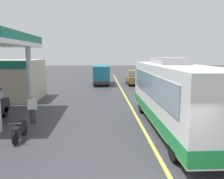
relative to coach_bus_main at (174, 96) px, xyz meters
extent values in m
plane|color=#38383D|center=(-1.61, 13.11, -1.72)|extent=(120.00, 120.00, 0.00)
cube|color=#D8CC4C|center=(-1.61, 8.11, -1.72)|extent=(0.16, 50.00, 0.01)
cube|color=white|center=(0.00, 0.01, 0.16)|extent=(2.50, 11.00, 2.90)
cube|color=#1E8C3F|center=(0.00, 0.01, -0.94)|extent=(2.54, 11.04, 0.56)
cube|color=#8C9EAD|center=(-1.27, 0.01, 0.61)|extent=(0.06, 9.35, 1.10)
cube|color=#8C9EAD|center=(1.27, 0.01, 0.61)|extent=(0.06, 9.35, 1.10)
cube|color=#B2B2B7|center=(0.00, 1.01, 1.79)|extent=(1.60, 2.80, 0.36)
cylinder|color=black|center=(-1.10, -3.89, -1.22)|extent=(0.30, 1.00, 1.00)
cylinder|color=black|center=(-1.10, 3.31, -1.22)|extent=(0.30, 1.00, 1.00)
cylinder|color=black|center=(1.10, 3.31, -1.22)|extent=(0.30, 1.00, 1.00)
cylinder|color=silver|center=(-8.98, 5.12, 0.58)|extent=(0.36, 0.36, 4.60)
cylinder|color=black|center=(-9.82, 2.57, -1.40)|extent=(0.20, 0.64, 0.64)
cube|color=teal|center=(-3.85, 18.61, -0.33)|extent=(2.00, 6.00, 2.10)
cube|color=#8C9EAD|center=(-3.85, 18.61, 0.07)|extent=(2.04, 5.10, 0.80)
cube|color=#2D2D33|center=(-3.85, 15.56, -1.18)|extent=(1.90, 0.16, 0.36)
cylinder|color=black|center=(-4.73, 16.61, -1.34)|extent=(0.22, 0.76, 0.76)
cylinder|color=black|center=(-2.97, 16.61, -1.34)|extent=(0.22, 0.76, 0.76)
cylinder|color=black|center=(-4.73, 20.61, -1.34)|extent=(0.22, 0.76, 0.76)
cylinder|color=black|center=(-2.97, 20.61, -1.34)|extent=(0.22, 0.76, 0.76)
cylinder|color=black|center=(-7.49, -2.06, -1.42)|extent=(0.10, 0.60, 0.60)
cylinder|color=black|center=(-7.49, -0.86, -1.42)|extent=(0.10, 0.60, 0.60)
cube|color=black|center=(-7.49, -1.46, -1.22)|extent=(0.20, 1.30, 0.36)
cube|color=black|center=(-7.49, -1.31, -1.00)|extent=(0.24, 0.60, 0.12)
cylinder|color=#2D2D33|center=(-7.49, -2.01, -0.82)|extent=(0.55, 0.04, 0.04)
cylinder|color=#33333F|center=(-7.75, 1.05, -1.31)|extent=(0.14, 0.14, 0.82)
cylinder|color=#33333F|center=(-7.57, 1.05, -1.31)|extent=(0.14, 0.14, 0.82)
cube|color=silver|center=(-7.66, 1.05, -0.60)|extent=(0.36, 0.22, 0.60)
sphere|color=tan|center=(-7.66, 1.05, -0.17)|extent=(0.22, 0.22, 0.22)
cylinder|color=silver|center=(-7.89, 1.05, -0.65)|extent=(0.09, 0.09, 0.58)
cylinder|color=silver|center=(-7.43, 1.05, -0.65)|extent=(0.09, 0.09, 0.58)
cube|color=olive|center=(0.30, 17.94, -1.00)|extent=(1.70, 4.20, 0.80)
cube|color=olive|center=(0.30, 18.14, -0.25)|extent=(1.50, 2.31, 0.70)
cube|color=#8C9EAD|center=(0.30, 18.14, -0.25)|extent=(1.53, 2.35, 0.49)
cylinder|color=black|center=(-0.45, 16.44, -1.40)|extent=(0.20, 0.64, 0.64)
cylinder|color=black|center=(1.05, 16.44, -1.40)|extent=(0.20, 0.64, 0.64)
cylinder|color=black|center=(-0.45, 19.44, -1.40)|extent=(0.20, 0.64, 0.64)
cylinder|color=black|center=(1.05, 19.44, -1.40)|extent=(0.20, 0.64, 0.64)
camera|label=1|loc=(-3.72, -11.84, 2.12)|focal=37.44mm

